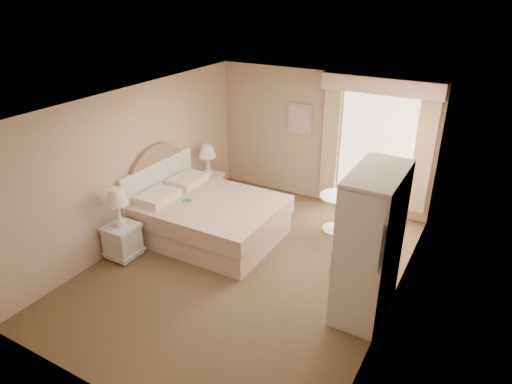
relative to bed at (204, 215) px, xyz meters
The scene contains 9 objects.
room 1.49m from the bed, 22.53° to the right, with size 4.21×5.51×2.51m.
window 3.23m from the bed, 45.39° to the left, with size 2.05×0.22×2.51m.
framed_art 2.62m from the bed, 73.59° to the left, with size 0.52×0.04×0.62m.
bed is the anchor object (origin of this frame).
nightstand_near 1.38m from the bed, 121.83° to the right, with size 0.47×0.47×1.15m.
nightstand_far 1.38m from the bed, 121.83° to the left, with size 0.46×0.46×1.12m.
round_table 2.26m from the bed, 33.70° to the left, with size 0.62×0.62×0.66m.
cafe_chair 2.46m from the bed, 13.71° to the left, with size 0.40×0.40×0.81m.
armoire 3.00m from the bed, ahead, with size 0.59×1.18×1.96m.
Camera 1 is at (2.95, -4.99, 3.97)m, focal length 32.00 mm.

